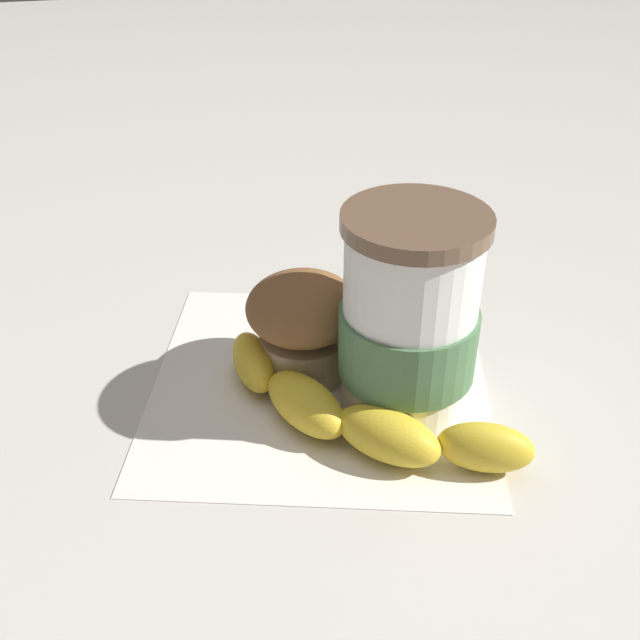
# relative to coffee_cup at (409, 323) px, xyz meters

# --- Properties ---
(ground_plane) EXTENTS (3.00, 3.00, 0.00)m
(ground_plane) POSITION_rel_coffee_cup_xyz_m (0.05, -0.04, -0.07)
(ground_plane) COLOR beige
(paper_napkin) EXTENTS (0.29, 0.29, 0.00)m
(paper_napkin) POSITION_rel_coffee_cup_xyz_m (0.05, -0.04, -0.07)
(paper_napkin) COLOR white
(paper_napkin) RESTS_ON ground_plane
(coffee_cup) EXTENTS (0.09, 0.09, 0.14)m
(coffee_cup) POSITION_rel_coffee_cup_xyz_m (0.00, 0.00, 0.00)
(coffee_cup) COLOR white
(coffee_cup) RESTS_ON paper_napkin
(muffin) EXTENTS (0.08, 0.08, 0.08)m
(muffin) POSITION_rel_coffee_cup_xyz_m (0.06, -0.05, -0.02)
(muffin) COLOR beige
(muffin) RESTS_ON paper_napkin
(banana) EXTENTS (0.17, 0.17, 0.03)m
(banana) POSITION_rel_coffee_cup_xyz_m (0.04, 0.02, -0.05)
(banana) COLOR gold
(banana) RESTS_ON paper_napkin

